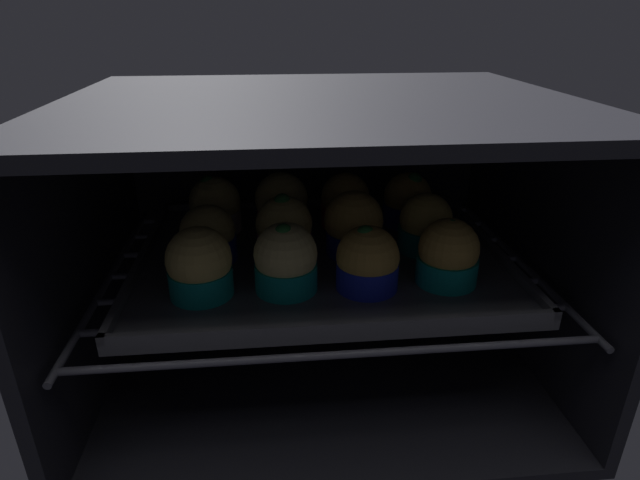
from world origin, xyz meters
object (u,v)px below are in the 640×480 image
(muffin_row1_col1, at_px, (284,229))
(muffin_row0_col3, at_px, (448,255))
(muffin_row1_col2, at_px, (354,225))
(baking_tray, at_px, (320,257))
(muffin_row0_col1, at_px, (286,260))
(muffin_row1_col3, at_px, (426,225))
(muffin_row2_col2, at_px, (345,202))
(muffin_row2_col3, at_px, (407,201))
(muffin_row2_col1, at_px, (281,203))
(muffin_row0_col0, at_px, (199,265))
(muffin_row0_col2, at_px, (367,262))
(muffin_row2_col0, at_px, (215,207))
(muffin_row1_col0, at_px, (208,237))

(muffin_row1_col1, bearing_deg, muffin_row0_col3, -27.26)
(muffin_row0_col3, distance_m, muffin_row1_col1, 0.21)
(muffin_row0_col3, relative_size, muffin_row1_col2, 0.93)
(baking_tray, distance_m, muffin_row0_col1, 0.11)
(muffin_row0_col3, relative_size, muffin_row1_col3, 1.01)
(muffin_row2_col2, bearing_deg, muffin_row0_col3, -63.72)
(muffin_row1_col3, height_order, muffin_row2_col3, muffin_row2_col3)
(muffin_row2_col2, bearing_deg, muffin_row1_col2, -91.97)
(muffin_row2_col1, height_order, muffin_row2_col3, same)
(muffin_row0_col0, xyz_separation_m, muffin_row1_col2, (0.19, 0.09, 0.00))
(muffin_row0_col3, relative_size, muffin_row2_col1, 0.96)
(muffin_row0_col2, xyz_separation_m, muffin_row2_col2, (0.00, 0.19, 0.00))
(muffin_row0_col1, xyz_separation_m, muffin_row2_col0, (-0.09, 0.19, -0.00))
(muffin_row1_col1, xyz_separation_m, muffin_row2_col1, (-0.00, 0.09, 0.00))
(muffin_row0_col2, xyz_separation_m, muffin_row1_col1, (-0.09, 0.10, 0.00))
(muffin_row0_col2, distance_m, muffin_row1_col3, 0.14)
(muffin_row0_col0, distance_m, muffin_row0_col1, 0.10)
(baking_tray, height_order, muffin_row0_col0, muffin_row0_col0)
(muffin_row0_col0, bearing_deg, muffin_row0_col1, 1.38)
(muffin_row1_col0, xyz_separation_m, muffin_row1_col2, (0.19, 0.00, 0.01))
(muffin_row1_col1, distance_m, muffin_row2_col1, 0.09)
(muffin_row1_col0, distance_m, muffin_row1_col2, 0.19)
(muffin_row1_col0, xyz_separation_m, muffin_row2_col2, (0.19, 0.10, 0.00))
(muffin_row0_col3, bearing_deg, muffin_row2_col3, 90.17)
(muffin_row0_col0, bearing_deg, muffin_row2_col3, 33.37)
(muffin_row0_col0, distance_m, muffin_row1_col0, 0.09)
(muffin_row1_col3, relative_size, muffin_row2_col0, 0.94)
(muffin_row0_col2, bearing_deg, muffin_row0_col1, 177.08)
(muffin_row2_col1, relative_size, muffin_row2_col2, 1.04)
(muffin_row0_col3, bearing_deg, muffin_row0_col1, 179.74)
(baking_tray, relative_size, muffin_row1_col1, 5.56)
(muffin_row2_col0, bearing_deg, muffin_row1_col2, -27.18)
(muffin_row1_col3, xyz_separation_m, muffin_row2_col0, (-0.28, 0.09, 0.00))
(muffin_row2_col3, bearing_deg, muffin_row0_col0, -146.63)
(muffin_row0_col0, distance_m, muffin_row1_col2, 0.21)
(muffin_row1_col1, bearing_deg, muffin_row2_col3, 25.54)
(baking_tray, distance_m, muffin_row1_col2, 0.06)
(muffin_row1_col2, height_order, muffin_row2_col0, muffin_row1_col2)
(baking_tray, relative_size, muffin_row1_col2, 5.51)
(baking_tray, relative_size, muffin_row0_col0, 5.77)
(muffin_row0_col2, height_order, muffin_row1_col0, muffin_row0_col2)
(baking_tray, xyz_separation_m, muffin_row2_col0, (-0.14, 0.09, 0.04))
(muffin_row0_col1, relative_size, muffin_row1_col1, 0.99)
(muffin_row1_col2, bearing_deg, muffin_row0_col1, -135.61)
(muffin_row0_col1, bearing_deg, muffin_row1_col2, 44.39)
(muffin_row1_col0, height_order, muffin_row2_col0, muffin_row2_col0)
(muffin_row1_col1, bearing_deg, muffin_row2_col2, 44.74)
(baking_tray, relative_size, muffin_row2_col2, 5.91)
(muffin_row0_col1, distance_m, muffin_row2_col0, 0.21)
(muffin_row1_col0, distance_m, muffin_row1_col3, 0.28)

